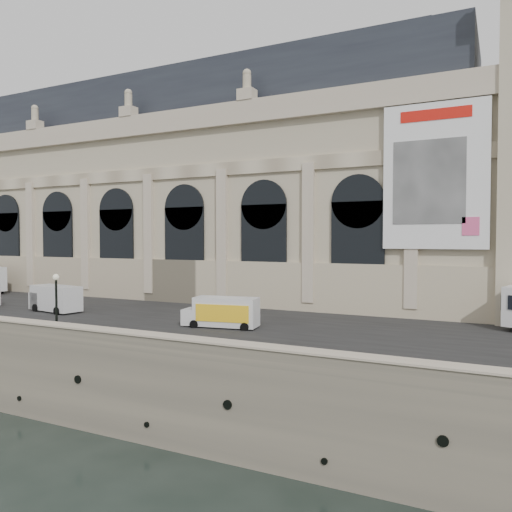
{
  "coord_description": "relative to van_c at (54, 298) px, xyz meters",
  "views": [
    {
      "loc": [
        28.4,
        -25.45,
        13.43
      ],
      "look_at": [
        5.02,
        22.0,
        11.58
      ],
      "focal_mm": 35.0,
      "sensor_mm": 36.0,
      "label": 1
    }
  ],
  "objects": [
    {
      "name": "parapet",
      "position": [
        12.18,
        -9.97,
        -0.75
      ],
      "size": [
        160.0,
        1.4,
        1.21
      ],
      "color": "gray",
      "rests_on": "quay"
    },
    {
      "name": "ground",
      "position": [
        12.18,
        -10.57,
        -7.37
      ],
      "size": [
        260.0,
        260.0,
        0.0
      ],
      "primitive_type": "plane",
      "color": "black",
      "rests_on": "ground"
    },
    {
      "name": "quay",
      "position": [
        12.18,
        24.43,
        -4.37
      ],
      "size": [
        160.0,
        70.0,
        6.0
      ],
      "primitive_type": "cube",
      "color": "gray",
      "rests_on": "ground"
    },
    {
      "name": "street",
      "position": [
        12.18,
        3.43,
        -1.34
      ],
      "size": [
        160.0,
        24.0,
        0.06
      ],
      "primitive_type": "cube",
      "color": "#2D2D2D",
      "rests_on": "quay"
    },
    {
      "name": "lamp_right",
      "position": [
        10.25,
        -8.87,
        0.99
      ],
      "size": [
        0.48,
        0.48,
        4.74
      ],
      "color": "black",
      "rests_on": "quay"
    },
    {
      "name": "box_truck",
      "position": [
        19.81,
        -0.27,
        -0.08
      ],
      "size": [
        6.58,
        3.07,
        2.55
      ],
      "color": "silver",
      "rests_on": "quay"
    },
    {
      "name": "van_c",
      "position": [
        0.0,
        0.0,
        0.0
      ],
      "size": [
        6.29,
        3.2,
        2.68
      ],
      "color": "silver",
      "rests_on": "quay"
    },
    {
      "name": "museum",
      "position": [
        6.2,
        20.29,
        12.36
      ],
      "size": [
        69.0,
        18.7,
        29.1
      ],
      "color": "#BDB192",
      "rests_on": "quay"
    }
  ]
}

